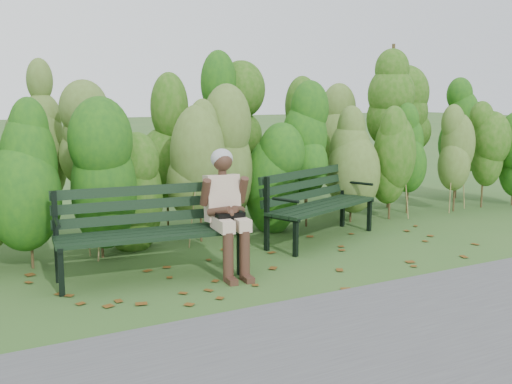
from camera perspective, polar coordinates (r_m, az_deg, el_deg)
name	(u,v)px	position (r m, az deg, el deg)	size (l,w,h in m)	color
ground	(272,268)	(6.24, 1.54, -7.27)	(80.00, 80.00, 0.00)	#325B23
footpath	(425,346)	(4.58, 15.81, -13.89)	(60.00, 2.50, 0.01)	#474749
hedge_band	(200,136)	(7.67, -5.40, 5.37)	(11.04, 1.67, 2.42)	#47381E
leaf_litter	(235,278)	(5.92, -1.98, -8.17)	(5.98, 2.21, 0.01)	#5E3912
bench_left	(148,224)	(5.96, -10.29, -3.03)	(1.83, 0.76, 0.89)	black
bench_right	(316,199)	(7.40, 5.71, -0.66)	(1.80, 1.15, 0.86)	black
seated_woman	(226,203)	(5.95, -2.86, -1.09)	(0.50, 0.73, 1.24)	beige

